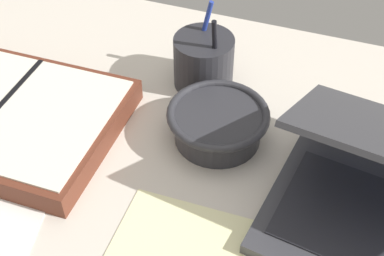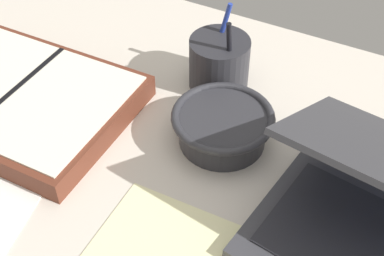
# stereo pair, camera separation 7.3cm
# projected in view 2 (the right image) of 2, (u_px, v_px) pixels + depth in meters

# --- Properties ---
(desk_top) EXTENTS (1.40, 1.00, 0.02)m
(desk_top) POSITION_uv_depth(u_px,v_px,m) (187.00, 236.00, 0.70)
(desk_top) COLOR beige
(desk_top) RESTS_ON ground
(bowl) EXTENTS (0.15, 0.15, 0.05)m
(bowl) POSITION_uv_depth(u_px,v_px,m) (223.00, 126.00, 0.79)
(bowl) COLOR #2D2D33
(bowl) RESTS_ON desk_top
(pen_cup) EXTENTS (0.10, 0.10, 0.14)m
(pen_cup) POSITION_uv_depth(u_px,v_px,m) (219.00, 63.00, 0.87)
(pen_cup) COLOR #28282D
(pen_cup) RESTS_ON desk_top
(planner) EXTENTS (0.35, 0.26, 0.04)m
(planner) POSITION_uv_depth(u_px,v_px,m) (19.00, 98.00, 0.85)
(planner) COLOR brown
(planner) RESTS_ON desk_top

